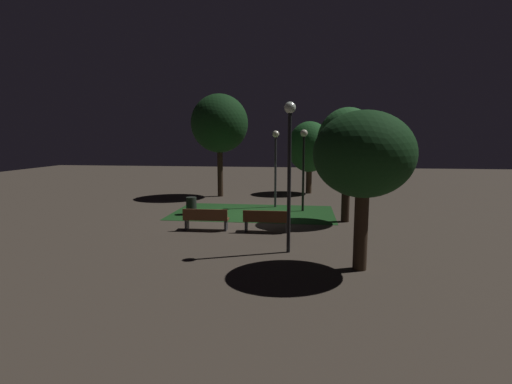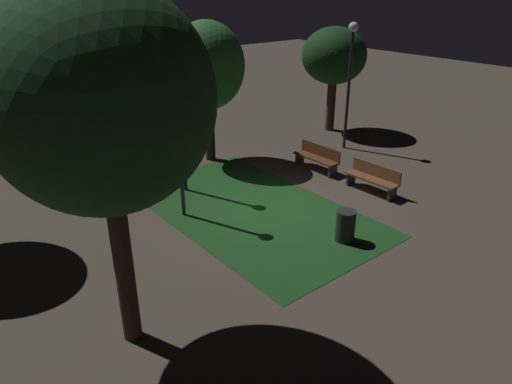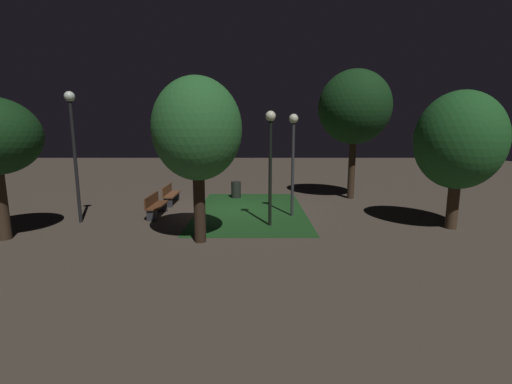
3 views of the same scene
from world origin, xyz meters
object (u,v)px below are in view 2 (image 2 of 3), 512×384
Objects in this scene: tree_tall_center at (101,101)px; lamp_post_near_wall at (177,120)px; lamp_post_plaza_east at (350,66)px; tree_back_left at (207,67)px; trash_bin at (345,226)px; tree_back_right at (334,57)px; lamp_post_path_center at (180,104)px; bench_back_row at (373,177)px; bench_path_side at (317,157)px.

lamp_post_near_wall is at bearing -42.18° from tree_tall_center.
tree_back_left is at bearing 64.72° from lamp_post_plaza_east.
trash_bin is at bearing 174.39° from tree_back_left.
lamp_post_near_wall is at bearing 136.19° from tree_back_left.
lamp_post_path_center is (-1.62, 8.48, -0.38)m from tree_back_right.
bench_back_row is at bearing -113.31° from lamp_post_near_wall.
trash_bin is at bearing -164.04° from lamp_post_path_center.
lamp_post_path_center is at bearing 72.80° from bench_path_side.
trash_bin is at bearing -147.37° from lamp_post_near_wall.
tree_back_right is 8.64m from lamp_post_path_center.
bench_back_row is 3.38m from trash_bin.
lamp_post_plaza_east reaches higher than lamp_post_near_wall.
tree_tall_center is at bearing 113.05° from bench_path_side.
lamp_post_path_center is 1.01× the size of lamp_post_near_wall.
lamp_post_plaza_east is (1.02, -8.06, 0.43)m from lamp_post_near_wall.
lamp_post_plaza_east is at bearing -82.77° from lamp_post_near_wall.
trash_bin is (-3.87, -2.48, -2.37)m from lamp_post_near_wall.
bench_path_side is 4.97m from tree_back_left.
tree_back_left is at bearing -5.61° from trash_bin.
tree_back_right reaches higher than trash_bin.
tree_back_left is at bearing -42.96° from tree_tall_center.
lamp_post_plaza_east is 5.66× the size of trash_bin.
tree_back_left is (3.27, 2.32, 2.93)m from bench_path_side.
tree_back_right reaches higher than bench_back_row.
lamp_post_near_wall is (-3.32, 3.19, -0.62)m from tree_back_left.
lamp_post_near_wall is at bearing 108.08° from tree_back_right.
tree_tall_center reaches higher than tree_back_right.
tree_back_right is 2.48m from lamp_post_plaza_east.
bench_back_row is 0.38× the size of lamp_post_plaza_east.
tree_back_left is at bearing -43.81° from lamp_post_near_wall.
lamp_post_near_wall reaches higher than bench_path_side.
tree_tall_center is (-7.05, 6.57, 1.11)m from tree_back_left.
bench_path_side is 5.31m from lamp_post_path_center.
trash_bin is (-7.20, 0.71, -2.99)m from tree_back_left.
lamp_post_near_wall is (2.37, 5.51, 2.31)m from bench_back_row.
bench_path_side is at bearing -89.45° from lamp_post_near_wall.
tree_back_right is 9.93m from lamp_post_near_wall.
bench_back_row is at bearing -63.64° from trash_bin.
bench_path_side is 5.97m from lamp_post_near_wall.
bench_back_row is 0.36× the size of tree_back_left.
tree_back_left is 7.83m from trash_bin.
tree_back_right is 5.24× the size of trash_bin.
tree_back_left is 9.70m from tree_tall_center.
bench_path_side is at bearing -107.20° from lamp_post_path_center.
tree_back_left is at bearing -50.20° from lamp_post_path_center.
tree_tall_center is at bearing 112.56° from lamp_post_plaza_east.
tree_back_right is at bearing -33.74° from lamp_post_plaza_east.
tree_back_right is 10.22m from trash_bin.
tree_back_right is at bearing -35.75° from bench_back_row.
bench_back_row is 0.41× the size of tree_back_right.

